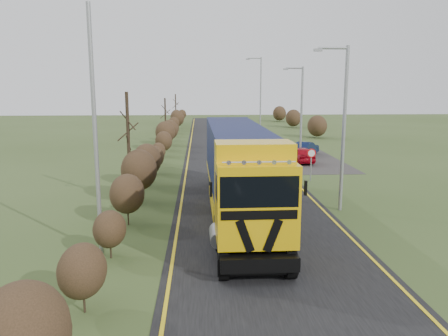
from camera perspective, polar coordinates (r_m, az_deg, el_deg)
name	(u,v)px	position (r m, az deg, el deg)	size (l,w,h in m)	color
ground	(257,223)	(20.80, 4.31, -7.12)	(160.00, 160.00, 0.00)	#36491F
road	(238,179)	(30.42, 1.87, -1.39)	(8.00, 120.00, 0.02)	black
layby	(298,155)	(41.17, 9.68, 1.62)	(6.00, 18.00, 0.02)	#302D2A
lane_markings	(239,179)	(30.12, 1.92, -1.47)	(7.52, 116.00, 0.01)	yellow
hedgerow	(147,162)	(28.14, -9.99, 0.81)	(2.24, 102.04, 6.05)	#302315
lorry	(238,165)	(21.27, 1.84, 0.33)	(3.11, 16.04, 4.46)	black
car_red_hatchback	(300,155)	(37.36, 9.93, 1.73)	(1.59, 3.95, 1.35)	#A30815
car_blue_sedan	(306,148)	(41.49, 10.62, 2.52)	(1.33, 3.83, 1.26)	#091232
streetlight_near	(342,122)	(22.78, 15.19, 5.77)	(1.77, 0.18, 8.29)	gray
streetlight_mid	(300,111)	(36.99, 9.95, 7.36)	(1.70, 0.18, 7.93)	gray
streetlight_far	(260,91)	(61.15, 4.67, 9.97)	(2.17, 0.21, 10.27)	gray
left_pole	(95,134)	(16.76, -16.48, 4.33)	(0.16, 0.16, 9.24)	gray
speed_sign	(311,159)	(30.03, 11.33, 1.22)	(0.61, 0.10, 2.21)	gray
warning_board	(266,137)	(47.26, 5.50, 4.11)	(0.65, 0.11, 1.72)	gray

